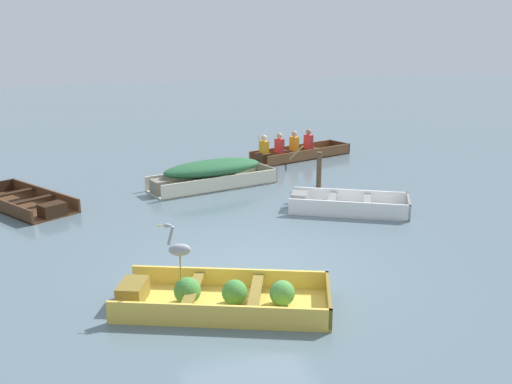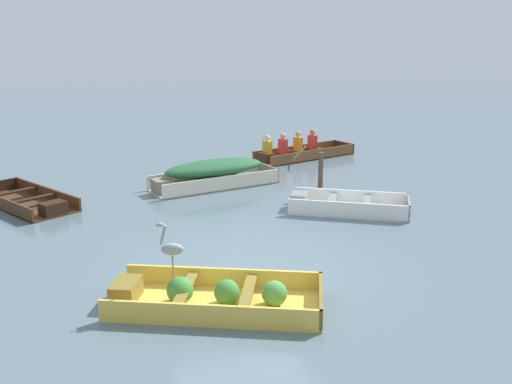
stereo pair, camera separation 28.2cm
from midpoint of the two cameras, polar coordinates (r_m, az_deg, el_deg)
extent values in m
plane|color=slate|center=(9.82, -0.81, -7.58)|extent=(80.00, 80.00, 0.00)
cube|color=#E5BC47|center=(8.52, -4.16, -11.24)|extent=(3.33, 2.47, 0.04)
cube|color=#E5BC47|center=(7.91, -4.87, -12.30)|extent=(2.81, 1.34, 0.33)
cube|color=#E5BC47|center=(9.01, -3.59, -8.64)|extent=(2.81, 1.34, 0.33)
cube|color=olive|center=(8.37, 6.28, -10.67)|extent=(0.59, 1.20, 0.33)
cube|color=olive|center=(8.75, -13.14, -9.71)|extent=(0.57, 0.68, 0.30)
cube|color=olive|center=(8.50, -7.31, -9.68)|extent=(0.65, 1.15, 0.04)
cube|color=olive|center=(8.37, -1.02, -9.97)|extent=(0.65, 1.15, 0.04)
sphere|color=#428438|center=(8.51, -7.83, -9.74)|extent=(0.40, 0.40, 0.40)
sphere|color=#428438|center=(8.42, -3.13, -10.00)|extent=(0.37, 0.37, 0.37)
sphere|color=#4C9342|center=(8.39, 1.66, -10.08)|extent=(0.37, 0.37, 0.37)
cube|color=#4C2D19|center=(14.35, -22.83, -1.25)|extent=(2.48, 3.15, 0.04)
cube|color=#4C2D19|center=(14.57, -20.93, -0.25)|extent=(1.50, 2.60, 0.32)
cube|color=black|center=(13.20, -20.28, -1.68)|extent=(0.64, 0.57, 0.29)
cube|color=black|center=(13.91, -22.07, -0.74)|extent=(1.02, 0.67, 0.04)
cube|color=black|center=(14.68, -23.72, -0.10)|extent=(1.02, 0.67, 0.04)
cube|color=beige|center=(14.97, -4.84, 0.59)|extent=(3.49, 1.72, 0.04)
cube|color=beige|center=(14.49, -3.93, 0.80)|extent=(3.28, 0.71, 0.38)
cube|color=beige|center=(15.38, -5.73, 1.62)|extent=(3.28, 0.71, 0.38)
cube|color=gray|center=(15.72, 0.48, 2.01)|extent=(0.26, 1.06, 0.38)
cube|color=gray|center=(14.33, -10.16, 0.51)|extent=(0.45, 0.55, 0.34)
cube|color=gray|center=(14.69, -6.60, 1.33)|extent=(0.35, 0.99, 0.04)
cube|color=gray|center=(15.13, -3.18, 1.82)|extent=(0.35, 0.99, 0.04)
ellipsoid|color=#286038|center=(14.86, -4.88, 2.41)|extent=(2.89, 1.55, 0.42)
cube|color=white|center=(13.02, 8.68, -1.81)|extent=(2.80, 2.30, 0.04)
cube|color=white|center=(12.48, 8.59, -1.79)|extent=(2.25, 1.42, 0.37)
cube|color=white|center=(13.47, 8.81, -0.51)|extent=(2.25, 1.42, 0.37)
cube|color=gray|center=(12.99, 14.37, -1.42)|extent=(0.61, 0.95, 0.37)
cube|color=gray|center=(13.06, 3.76, -0.78)|extent=(0.56, 0.60, 0.33)
cube|color=gray|center=(12.97, 6.99, -0.64)|extent=(0.65, 0.92, 0.04)
cube|color=gray|center=(12.94, 10.46, -0.83)|extent=(0.65, 0.92, 0.04)
cube|color=brown|center=(18.55, 4.09, 3.50)|extent=(3.62, 1.92, 0.04)
cube|color=brown|center=(18.19, 5.05, 3.72)|extent=(3.36, 1.04, 0.34)
cube|color=brown|center=(18.86, 3.19, 4.18)|extent=(3.36, 1.04, 0.34)
cube|color=#3F2716|center=(19.68, 7.89, 4.53)|extent=(0.32, 0.94, 0.34)
cube|color=#3F2716|center=(17.55, 0.24, 3.41)|extent=(0.47, 0.52, 0.31)
cube|color=#3F2716|center=(18.17, 2.86, 4.03)|extent=(0.40, 0.88, 0.04)
cube|color=#3F2716|center=(18.85, 5.31, 4.39)|extent=(0.40, 0.88, 0.04)
cube|color=red|center=(18.66, 4.83, 5.04)|extent=(0.25, 0.32, 0.44)
sphere|color=#9E7051|center=(18.60, 4.85, 6.01)|extent=(0.18, 0.18, 0.18)
cube|color=orange|center=(18.26, 3.40, 4.84)|extent=(0.25, 0.32, 0.44)
sphere|color=tan|center=(18.21, 3.41, 5.83)|extent=(0.18, 0.18, 0.18)
cube|color=red|center=(17.88, 1.90, 4.63)|extent=(0.25, 0.32, 0.44)
sphere|color=tan|center=(17.82, 1.91, 5.64)|extent=(0.18, 0.18, 0.18)
cube|color=orange|center=(17.51, 0.34, 4.41)|extent=(0.25, 0.32, 0.44)
sphere|color=beige|center=(17.45, 0.34, 5.44)|extent=(0.18, 0.18, 0.18)
cylinder|color=tan|center=(17.31, 3.53, 3.90)|extent=(0.22, 0.63, 0.55)
cylinder|color=tan|center=(18.50, 0.37, 4.68)|extent=(0.22, 0.63, 0.55)
cylinder|color=olive|center=(8.34, -8.56, -7.52)|extent=(0.02, 0.02, 0.35)
cylinder|color=olive|center=(8.39, -8.52, -7.36)|extent=(0.02, 0.02, 0.35)
ellipsoid|color=#93999E|center=(8.27, -8.61, -5.75)|extent=(0.35, 0.23, 0.18)
cylinder|color=#93999E|center=(8.20, -9.51, -4.32)|extent=(0.12, 0.08, 0.28)
ellipsoid|color=#93999E|center=(8.16, -9.83, -3.33)|extent=(0.12, 0.09, 0.06)
cone|color=gold|center=(8.17, -10.39, -3.33)|extent=(0.10, 0.05, 0.02)
cylinder|color=brown|center=(14.89, 5.79, 2.24)|extent=(0.13, 0.13, 0.93)
camera|label=1|loc=(0.14, -90.61, -0.17)|focal=40.00mm
camera|label=2|loc=(0.14, 89.39, 0.17)|focal=40.00mm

